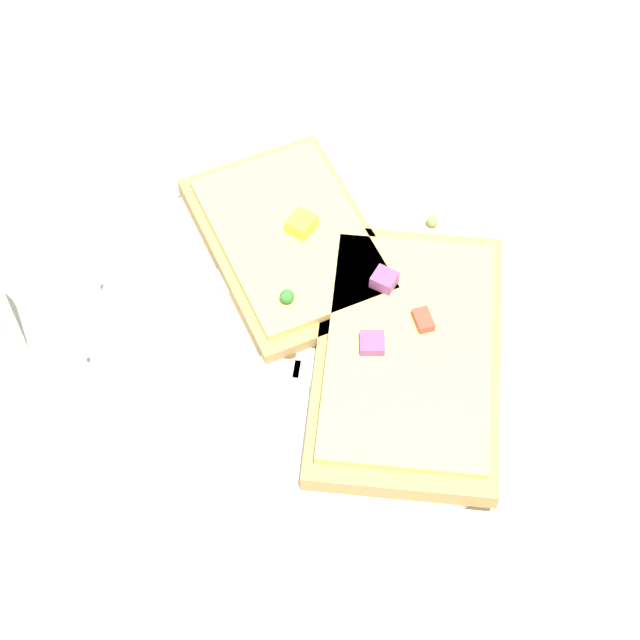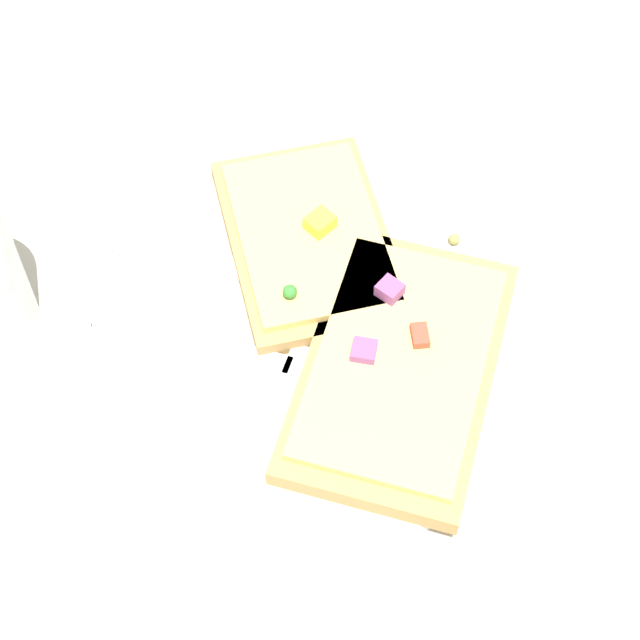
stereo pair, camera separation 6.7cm
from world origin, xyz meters
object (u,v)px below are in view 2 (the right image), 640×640
plate (320,334)px  pizza_slice_corner (313,239)px  knife (233,268)px  fork (268,356)px  pizza_slice_main (400,367)px

plate → pizza_slice_corner: bearing=-2.3°
knife → pizza_slice_corner: (0.01, -0.05, 0.01)m
knife → pizza_slice_corner: bearing=36.3°
knife → pizza_slice_corner: pizza_slice_corner is taller
fork → knife: knife is taller
knife → pizza_slice_main: bearing=-20.6°
fork → pizza_slice_main: size_ratio=0.95×
plate → pizza_slice_corner: size_ratio=1.74×
fork → pizza_slice_main: bearing=9.3°
knife → pizza_slice_main: size_ratio=0.85×
knife → pizza_slice_corner: size_ratio=1.08×
pizza_slice_main → pizza_slice_corner: same height
plate → fork: (-0.02, 0.03, 0.01)m
knife → pizza_slice_main: (-0.09, -0.10, 0.01)m
pizza_slice_corner → plate: bearing=170.4°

